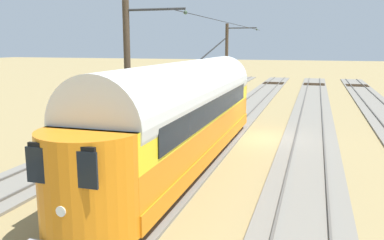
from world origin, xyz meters
TOP-DOWN VIEW (x-y plane):
  - ground_plane at (0.00, 0.00)m, footprint 220.00×220.00m
  - track_adjacent_siding at (-2.47, -0.31)m, footprint 2.80×80.00m
  - track_third_siding at (2.47, -0.31)m, footprint 2.80×80.00m
  - track_outer_siding at (7.42, -0.31)m, footprint 2.80×80.00m
  - vintage_streetcar at (2.47, 5.48)m, footprint 2.65×17.51m
  - catenary_pole_foreground at (4.99, -14.38)m, footprint 2.82×0.28m
  - catenary_pole_mid_near at (4.99, 5.51)m, footprint 2.82×0.28m
  - overhead_wire_run at (2.56, -5.09)m, footprint 2.61×23.89m

SIDE VIEW (x-z plane):
  - ground_plane at x=0.00m, z-range 0.00..0.00m
  - track_adjacent_siding at x=-2.47m, z-range -0.04..0.14m
  - track_third_siding at x=2.47m, z-range -0.04..0.14m
  - track_outer_siding at x=7.42m, z-range -0.04..0.14m
  - vintage_streetcar at x=2.47m, z-range -0.31..4.84m
  - catenary_pole_foreground at x=4.99m, z-range 0.16..6.93m
  - catenary_pole_mid_near at x=4.99m, z-range 0.16..6.93m
  - overhead_wire_run at x=2.56m, z-range 6.14..6.31m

